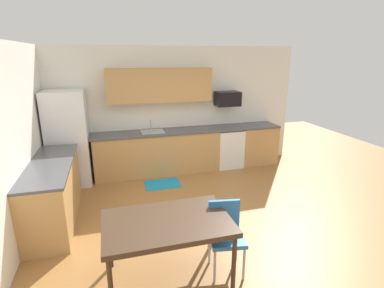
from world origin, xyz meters
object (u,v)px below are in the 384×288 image
at_px(microwave, 227,99).
at_px(dining_table, 167,225).
at_px(refrigerator, 68,139).
at_px(chair_near_table, 225,231).
at_px(oven_range, 227,147).

height_order(microwave, dining_table, microwave).
distance_m(refrigerator, chair_near_table, 3.82).
xyz_separation_m(oven_range, chair_near_table, (-1.38, -3.28, 0.05)).
bearing_deg(dining_table, microwave, 58.50).
bearing_deg(oven_range, microwave, 90.00).
distance_m(refrigerator, dining_table, 3.48).
bearing_deg(microwave, dining_table, -121.50).
relative_size(oven_range, chair_near_table, 1.07).
height_order(oven_range, dining_table, oven_range).
distance_m(oven_range, microwave, 1.11).
xyz_separation_m(refrigerator, microwave, (3.41, 0.18, 0.63)).
bearing_deg(chair_near_table, refrigerator, 122.40).
height_order(oven_range, chair_near_table, oven_range).
bearing_deg(dining_table, oven_range, 57.73).
bearing_deg(chair_near_table, oven_range, 67.24).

